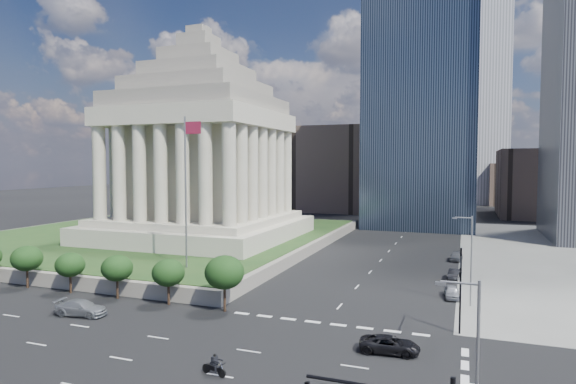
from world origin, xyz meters
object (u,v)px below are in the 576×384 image
at_px(street_lamp_south, 474,367).
at_px(pickup_truck, 390,345).
at_px(street_lamp_north, 470,255).
at_px(motorcycle_trail, 214,364).
at_px(war_memorial, 200,133).
at_px(traffic_signal_ne, 460,282).
at_px(suv_grey, 81,308).
at_px(flagpole, 187,183).
at_px(parked_sedan_mid, 454,275).
at_px(parked_sedan_far, 456,256).
at_px(parked_sedan_near, 452,292).

distance_m(street_lamp_south, pickup_truck, 16.77).
relative_size(street_lamp_north, motorcycle_trail, 4.47).
distance_m(war_memorial, street_lamp_south, 73.51).
height_order(traffic_signal_ne, pickup_truck, traffic_signal_ne).
xyz_separation_m(street_lamp_south, suv_grey, (-37.63, 13.64, -4.87)).
xyz_separation_m(war_memorial, flagpole, (12.17, -24.00, -8.29)).
distance_m(traffic_signal_ne, pickup_truck, 8.61).
bearing_deg(war_memorial, motorcycle_trail, -58.43).
bearing_deg(street_lamp_north, parked_sedan_mid, 98.31).
bearing_deg(flagpole, street_lamp_north, 1.63).
distance_m(traffic_signal_ne, parked_sedan_mid, 24.28).
xyz_separation_m(war_memorial, parked_sedan_far, (45.50, 3.13, -20.65)).
distance_m(parked_sedan_mid, parked_sedan_far, 13.61).
height_order(pickup_truck, parked_sedan_near, parked_sedan_near).
bearing_deg(traffic_signal_ne, motorcycle_trail, -140.91).
distance_m(suv_grey, motorcycle_trail, 21.29).
height_order(street_lamp_north, pickup_truck, street_lamp_north).
bearing_deg(flagpole, traffic_signal_ne, -16.71).
relative_size(street_lamp_north, pickup_truck, 2.02).
height_order(street_lamp_south, suv_grey, street_lamp_south).
bearing_deg(flagpole, parked_sedan_mid, 22.08).
bearing_deg(parked_sedan_mid, street_lamp_north, -75.93).
xyz_separation_m(flagpole, street_lamp_south, (35.16, -30.00, -7.45)).
xyz_separation_m(pickup_truck, parked_sedan_mid, (4.38, 28.75, -0.03)).
xyz_separation_m(parked_sedan_near, parked_sedan_far, (0.00, 23.23, 0.04)).
distance_m(pickup_truck, parked_sedan_near, 19.63).
xyz_separation_m(street_lamp_north, parked_sedan_far, (-1.83, 26.13, -4.92)).
bearing_deg(street_lamp_south, parked_sedan_near, 93.09).
xyz_separation_m(flagpole, parked_sedan_far, (33.33, 27.13, -12.37)).
height_order(flagpole, parked_sedan_near, flagpole).
distance_m(parked_sedan_near, parked_sedan_mid, 9.62).
bearing_deg(street_lamp_north, suv_grey, -155.23).
distance_m(flagpole, street_lamp_south, 46.81).
bearing_deg(street_lamp_north, parked_sedan_far, 94.00).
bearing_deg(pickup_truck, street_lamp_north, -25.92).
xyz_separation_m(flagpole, suv_grey, (-2.47, -16.36, -12.32)).
distance_m(traffic_signal_ne, suv_grey, 37.56).
xyz_separation_m(traffic_signal_ne, street_lamp_north, (0.83, 11.30, 0.41)).
height_order(flagpole, street_lamp_south, flagpole).
xyz_separation_m(war_memorial, street_lamp_south, (47.33, -54.00, -15.74)).
height_order(suv_grey, parked_sedan_mid, suv_grey).
bearing_deg(parked_sedan_near, traffic_signal_ne, -91.69).
bearing_deg(parked_sedan_near, suv_grey, -156.21).
relative_size(suv_grey, parked_sedan_mid, 1.36).
bearing_deg(pickup_truck, parked_sedan_near, -17.89).
bearing_deg(war_memorial, pickup_truck, -43.66).
bearing_deg(parked_sedan_far, flagpole, -135.29).
height_order(war_memorial, street_lamp_south, war_memorial).
xyz_separation_m(street_lamp_north, pickup_truck, (-6.21, -16.24, -4.97)).
bearing_deg(suv_grey, street_lamp_south, -117.54).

